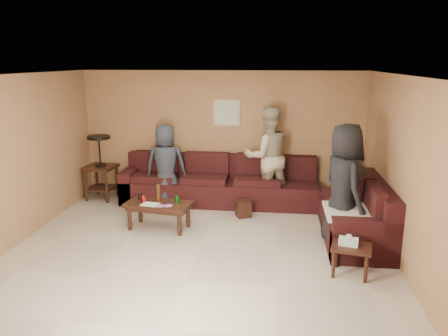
{
  "coord_description": "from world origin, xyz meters",
  "views": [
    {
      "loc": [
        1.08,
        -5.92,
        2.7
      ],
      "look_at": [
        0.25,
        0.85,
        1.0
      ],
      "focal_mm": 35.0,
      "sensor_mm": 36.0,
      "label": 1
    }
  ],
  "objects_px": {
    "coffee_table": "(159,207)",
    "end_table_left": "(101,166)",
    "person_middle": "(268,157)",
    "person_right": "(344,185)",
    "waste_bin": "(243,209)",
    "person_left": "(166,165)",
    "side_table_right": "(351,249)",
    "sectional_sofa": "(260,197)"
  },
  "relations": [
    {
      "from": "coffee_table",
      "to": "end_table_left",
      "type": "distance_m",
      "value": 2.11
    },
    {
      "from": "end_table_left",
      "to": "person_middle",
      "type": "height_order",
      "value": "person_middle"
    },
    {
      "from": "person_right",
      "to": "waste_bin",
      "type": "bearing_deg",
      "value": 40.88
    },
    {
      "from": "end_table_left",
      "to": "person_right",
      "type": "xyz_separation_m",
      "value": [
        4.41,
        -1.67,
        0.25
      ]
    },
    {
      "from": "person_middle",
      "to": "waste_bin",
      "type": "bearing_deg",
      "value": 42.15
    },
    {
      "from": "waste_bin",
      "to": "person_right",
      "type": "distance_m",
      "value": 1.99
    },
    {
      "from": "person_left",
      "to": "person_right",
      "type": "relative_size",
      "value": 0.85
    },
    {
      "from": "side_table_right",
      "to": "sectional_sofa",
      "type": "bearing_deg",
      "value": 120.1
    },
    {
      "from": "coffee_table",
      "to": "person_middle",
      "type": "height_order",
      "value": "person_middle"
    },
    {
      "from": "side_table_right",
      "to": "waste_bin",
      "type": "height_order",
      "value": "side_table_right"
    },
    {
      "from": "person_left",
      "to": "person_right",
      "type": "height_order",
      "value": "person_right"
    },
    {
      "from": "waste_bin",
      "to": "person_right",
      "type": "relative_size",
      "value": 0.16
    },
    {
      "from": "sectional_sofa",
      "to": "person_left",
      "type": "xyz_separation_m",
      "value": [
        -1.78,
        0.3,
        0.45
      ]
    },
    {
      "from": "end_table_left",
      "to": "waste_bin",
      "type": "relative_size",
      "value": 4.39
    },
    {
      "from": "person_right",
      "to": "person_middle",
      "type": "bearing_deg",
      "value": 17.63
    },
    {
      "from": "end_table_left",
      "to": "side_table_right",
      "type": "xyz_separation_m",
      "value": [
        4.4,
        -2.67,
        -0.3
      ]
    },
    {
      "from": "sectional_sofa",
      "to": "waste_bin",
      "type": "xyz_separation_m",
      "value": [
        -0.28,
        -0.17,
        -0.18
      ]
    },
    {
      "from": "coffee_table",
      "to": "person_left",
      "type": "relative_size",
      "value": 0.72
    },
    {
      "from": "sectional_sofa",
      "to": "coffee_table",
      "type": "relative_size",
      "value": 4.13
    },
    {
      "from": "sectional_sofa",
      "to": "person_middle",
      "type": "xyz_separation_m",
      "value": [
        0.11,
        0.54,
        0.62
      ]
    },
    {
      "from": "side_table_right",
      "to": "person_middle",
      "type": "relative_size",
      "value": 0.3
    },
    {
      "from": "sectional_sofa",
      "to": "person_left",
      "type": "distance_m",
      "value": 1.86
    },
    {
      "from": "person_right",
      "to": "person_left",
      "type": "bearing_deg",
      "value": 47.88
    },
    {
      "from": "coffee_table",
      "to": "end_table_left",
      "type": "xyz_separation_m",
      "value": [
        -1.54,
        1.41,
        0.29
      ]
    },
    {
      "from": "person_left",
      "to": "person_middle",
      "type": "height_order",
      "value": "person_middle"
    },
    {
      "from": "person_middle",
      "to": "person_right",
      "type": "distance_m",
      "value": 2.04
    },
    {
      "from": "waste_bin",
      "to": "person_middle",
      "type": "distance_m",
      "value": 1.13
    },
    {
      "from": "side_table_right",
      "to": "person_left",
      "type": "bearing_deg",
      "value": 141.04
    },
    {
      "from": "waste_bin",
      "to": "person_left",
      "type": "distance_m",
      "value": 1.69
    },
    {
      "from": "person_right",
      "to": "end_table_left",
      "type": "bearing_deg",
      "value": 52.61
    },
    {
      "from": "sectional_sofa",
      "to": "person_left",
      "type": "bearing_deg",
      "value": 170.49
    },
    {
      "from": "end_table_left",
      "to": "person_middle",
      "type": "xyz_separation_m",
      "value": [
        3.26,
        0.01,
        0.28
      ]
    },
    {
      "from": "coffee_table",
      "to": "person_middle",
      "type": "relative_size",
      "value": 0.6
    },
    {
      "from": "coffee_table",
      "to": "person_right",
      "type": "xyz_separation_m",
      "value": [
        2.87,
        -0.26,
        0.54
      ]
    },
    {
      "from": "coffee_table",
      "to": "waste_bin",
      "type": "xyz_separation_m",
      "value": [
        1.33,
        0.72,
        -0.23
      ]
    },
    {
      "from": "person_middle",
      "to": "coffee_table",
      "type": "bearing_deg",
      "value": 21.02
    },
    {
      "from": "end_table_left",
      "to": "side_table_right",
      "type": "height_order",
      "value": "end_table_left"
    },
    {
      "from": "end_table_left",
      "to": "waste_bin",
      "type": "xyz_separation_m",
      "value": [
        2.87,
        -0.69,
        -0.52
      ]
    },
    {
      "from": "side_table_right",
      "to": "person_middle",
      "type": "bearing_deg",
      "value": 112.92
    },
    {
      "from": "side_table_right",
      "to": "end_table_left",
      "type": "bearing_deg",
      "value": 148.74
    },
    {
      "from": "end_table_left",
      "to": "person_left",
      "type": "xyz_separation_m",
      "value": [
        1.37,
        -0.22,
        0.12
      ]
    },
    {
      "from": "coffee_table",
      "to": "person_right",
      "type": "distance_m",
      "value": 2.93
    }
  ]
}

